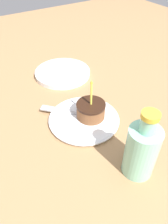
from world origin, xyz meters
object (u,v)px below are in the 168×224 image
(plate, at_px, (84,119))
(side_plate, at_px, (63,73))
(bottle, at_px, (141,150))
(cake_slice, at_px, (91,110))
(fork, at_px, (61,111))

(plate, height_order, side_plate, side_plate)
(plate, bearing_deg, bottle, -176.21)
(cake_slice, height_order, fork, cake_slice)
(plate, height_order, bottle, bottle)
(fork, bearing_deg, side_plate, -29.62)
(cake_slice, relative_size, side_plate, 0.60)
(bottle, bearing_deg, side_plate, -6.97)
(cake_slice, height_order, bottle, bottle)
(bottle, xyz_separation_m, side_plate, (0.52, -0.06, -0.07))
(plate, xyz_separation_m, side_plate, (0.29, -0.08, 0.00))
(fork, relative_size, bottle, 0.69)
(cake_slice, xyz_separation_m, fork, (0.07, 0.07, -0.02))
(cake_slice, bearing_deg, bottle, 178.00)
(cake_slice, distance_m, side_plate, 0.30)
(fork, distance_m, side_plate, 0.26)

